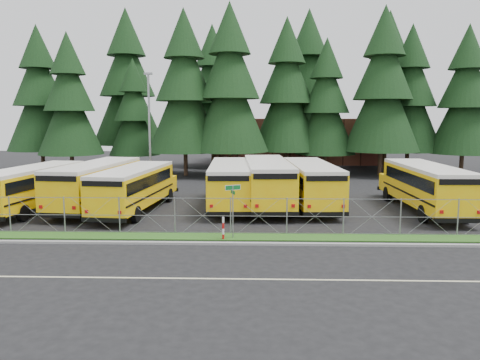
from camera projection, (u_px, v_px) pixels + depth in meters
The scene contains 30 objects.
ground at pixel (249, 230), 26.07m from camera, with size 120.00×120.00×0.00m, color black.
curb at pixel (249, 244), 22.99m from camera, with size 50.00×0.25×0.12m, color gray.
grass_verge at pixel (249, 237), 24.38m from camera, with size 50.00×1.40×0.06m, color #1D4513.
road_lane_line at pixel (247, 279), 18.14m from camera, with size 50.00×0.12×0.01m, color beige.
chainlink_fence at pixel (249, 216), 24.94m from camera, with size 44.00×0.10×2.00m, color gray, non-canonical shape.
brick_building at pixel (296, 140), 65.10m from camera, with size 22.00×10.00×6.00m, color brown.
bus_0 at pixel (36, 189), 31.32m from camera, with size 2.66×11.28×2.96m, color #FFBB08, non-canonical shape.
bus_1 at pixel (98, 185), 32.30m from camera, with size 2.82×11.94×3.13m, color #FFBB08, non-canonical shape.
bus_2 at pixel (136, 189), 30.98m from camera, with size 2.66×11.29×2.96m, color #FFBB08, non-canonical shape.
bus_4 at pixel (230, 185), 32.71m from camera, with size 2.76×11.71×3.07m, color #FFBB08, non-canonical shape.
bus_5 at pixel (267, 183), 32.77m from camera, with size 2.92×12.36×3.24m, color #FFBB08, non-canonical shape.
bus_6 at pixel (310, 185), 32.66m from camera, with size 2.77×11.74×3.08m, color #FFBB08, non-canonical shape.
bus_east at pixel (424, 188), 31.00m from camera, with size 2.81×11.90×3.12m, color #FFBB08, non-canonical shape.
street_sign at pixel (233, 200), 23.88m from camera, with size 0.78×0.51×2.81m.
striped_bollard at pixel (223, 229), 23.83m from camera, with size 0.11×0.11×1.20m, color #B20C0C.
light_standard at pixel (149, 125), 42.02m from camera, with size 0.70×0.35×10.14m.
conifer_0 at pixel (40, 99), 53.15m from camera, with size 7.49×7.49×16.56m, color black, non-canonical shape.
conifer_1 at pixel (69, 104), 49.90m from camera, with size 6.87×6.87×15.20m, color black, non-canonical shape.
conifer_2 at pixel (134, 115), 53.37m from camera, with size 5.81×5.81×12.86m, color black, non-canonical shape.
conifer_3 at pixel (185, 93), 49.02m from camera, with size 7.89×7.89×17.44m, color black, non-canonical shape.
conifer_4 at pixel (230, 90), 48.42m from camera, with size 8.11×8.11×17.93m, color black, non-canonical shape.
conifer_5 at pixel (286, 96), 51.57m from camera, with size 7.72×7.72×17.07m, color black, non-canonical shape.
conifer_6 at pixel (326, 107), 50.98m from camera, with size 6.66×6.66×14.73m, color black, non-canonical shape.
conifer_7 at pixel (383, 92), 49.22m from camera, with size 8.04×8.04×17.79m, color black, non-canonical shape.
conifer_8 at pixel (410, 99), 51.99m from camera, with size 7.41×7.41×16.40m, color black, non-canonical shape.
conifer_9 at pixel (465, 101), 49.49m from camera, with size 7.20×7.20×15.92m, color black, non-canonical shape.
conifer_10 at pixel (127, 89), 57.60m from camera, with size 8.77×8.77×19.39m, color black, non-canonical shape.
conifer_11 at pixel (213, 96), 58.25m from camera, with size 7.95×7.95×17.58m, color black, non-canonical shape.
conifer_12 at pixel (308, 90), 56.66m from camera, with size 8.62×8.62×19.07m, color black, non-canonical shape.
conifer_13 at pixel (387, 91), 55.44m from camera, with size 8.41×8.41×18.59m, color black, non-canonical shape.
Camera 1 is at (0.25, -25.46, 6.26)m, focal length 35.00 mm.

